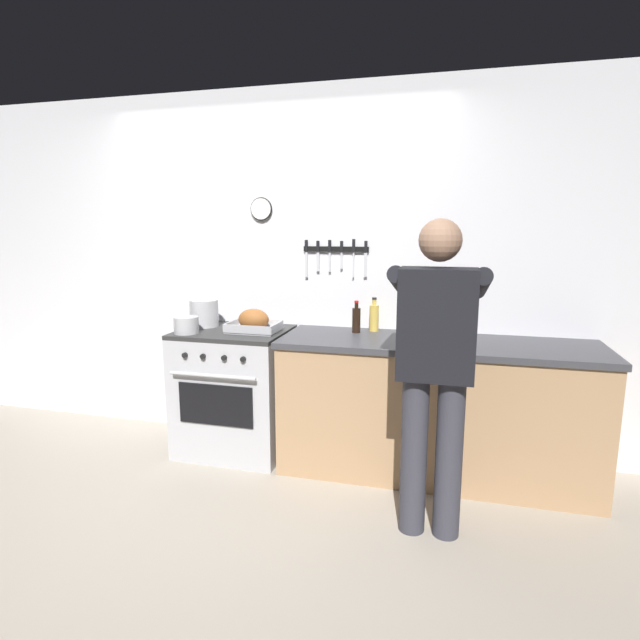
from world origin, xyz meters
TOP-DOWN VIEW (x-y plane):
  - ground_plane at (0.00, 0.00)m, footprint 8.00×8.00m
  - wall_back at (0.00, 1.35)m, footprint 6.00×0.13m
  - counter_block at (1.20, 0.99)m, footprint 2.03×0.65m
  - stove at (-0.22, 0.99)m, footprint 0.76×0.67m
  - person_cook at (1.21, 0.31)m, footprint 0.51×0.63m
  - roasting_pan at (-0.05, 0.97)m, footprint 0.35×0.26m
  - stock_pot at (-0.48, 1.07)m, footprint 0.21×0.21m
  - saucepan at (-0.48, 0.80)m, footprint 0.17×0.17m
  - cutting_board at (1.23, 0.92)m, footprint 0.36×0.24m
  - bottle_vinegar at (0.98, 1.23)m, footprint 0.07×0.07m
  - bottle_hot_sauce at (1.27, 1.22)m, footprint 0.05×0.05m
  - bottle_cooking_oil at (0.75, 1.21)m, footprint 0.07×0.07m
  - bottle_soy_sauce at (0.64, 1.12)m, footprint 0.06×0.06m

SIDE VIEW (x-z plane):
  - ground_plane at x=0.00m, z-range 0.00..0.00m
  - stove at x=-0.22m, z-range 0.00..0.90m
  - counter_block at x=1.20m, z-range 0.00..0.90m
  - cutting_board at x=1.23m, z-range 0.90..0.92m
  - person_cook at x=1.21m, z-range 0.12..1.78m
  - saucepan at x=-0.48m, z-range 0.90..1.01m
  - roasting_pan at x=-0.05m, z-range 0.89..1.05m
  - bottle_hot_sauce at x=1.27m, z-range 0.88..1.07m
  - bottle_soy_sauce at x=0.64m, z-range 0.88..1.10m
  - stock_pot at x=-0.48m, z-range 0.90..1.10m
  - bottle_cooking_oil at x=0.75m, z-range 0.88..1.12m
  - bottle_vinegar at x=0.98m, z-range 0.88..1.15m
  - wall_back at x=0.00m, z-range 0.00..2.60m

